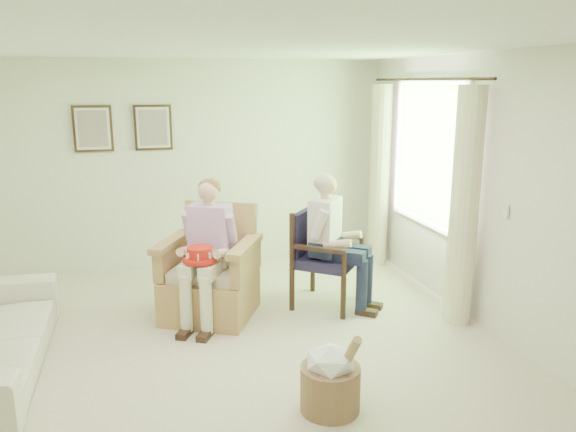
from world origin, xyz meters
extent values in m
plane|color=beige|center=(0.00, 0.00, 0.00)|extent=(5.50, 5.50, 0.00)
cube|color=silver|center=(0.00, 2.75, 1.30)|extent=(5.00, 0.04, 2.60)
cube|color=silver|center=(0.00, -2.75, 1.30)|extent=(5.00, 0.04, 2.60)
cube|color=silver|center=(2.50, 0.00, 1.30)|extent=(0.04, 5.50, 2.60)
cube|color=white|center=(0.00, 0.00, 2.60)|extent=(5.00, 5.50, 0.02)
cube|color=#2D6B23|center=(2.47, 1.20, 1.55)|extent=(0.02, 1.40, 1.50)
cube|color=white|center=(2.46, 1.20, 2.33)|extent=(0.04, 1.52, 0.06)
cube|color=white|center=(2.46, 1.20, 0.77)|extent=(0.04, 1.52, 0.06)
cylinder|color=#382114|center=(2.37, 1.20, 2.35)|extent=(0.03, 2.50, 0.03)
cylinder|color=beige|center=(2.33, 0.22, 1.15)|extent=(0.34, 0.34, 2.30)
cylinder|color=beige|center=(2.33, 2.18, 1.15)|extent=(0.34, 0.34, 2.30)
cube|color=#382114|center=(-1.15, 2.72, 1.78)|extent=(0.45, 0.03, 0.55)
cube|color=silver|center=(-1.15, 2.70, 1.78)|extent=(0.39, 0.01, 0.49)
cube|color=tan|center=(-1.15, 2.69, 1.78)|extent=(0.33, 0.01, 0.43)
cube|color=#382114|center=(-0.45, 2.72, 1.78)|extent=(0.45, 0.03, 0.55)
cube|color=silver|center=(-0.45, 2.70, 1.78)|extent=(0.39, 0.01, 0.49)
cube|color=tan|center=(-0.45, 2.69, 1.78)|extent=(0.33, 0.01, 0.43)
cube|color=tan|center=(-0.03, 0.96, 0.22)|extent=(0.83, 0.81, 0.44)
cube|color=beige|center=(-0.03, 0.93, 0.49)|extent=(0.64, 0.62, 0.10)
cube|color=tan|center=(-0.03, 1.31, 0.79)|extent=(0.77, 0.23, 0.65)
cube|color=tan|center=(-0.41, 0.96, 0.60)|extent=(0.10, 0.75, 0.31)
cube|color=tan|center=(0.35, 0.96, 0.60)|extent=(0.10, 0.75, 0.31)
cylinder|color=black|center=(0.91, 0.67, 0.22)|extent=(0.06, 0.06, 0.44)
cylinder|color=black|center=(1.51, 0.67, 0.22)|extent=(0.06, 0.06, 0.44)
cylinder|color=black|center=(0.91, 1.22, 0.22)|extent=(0.06, 0.06, 0.44)
cylinder|color=black|center=(1.51, 1.22, 0.22)|extent=(0.06, 0.06, 0.44)
cube|color=#1E1937|center=(1.21, 0.94, 0.49)|extent=(0.58, 0.56, 0.10)
cube|color=#1E1937|center=(1.21, 1.21, 0.76)|extent=(0.54, 0.07, 0.50)
cube|color=beige|center=(-0.03, 0.93, 0.65)|extent=(0.40, 0.26, 0.16)
cube|color=#D5A1E4|center=(-0.03, 0.95, 0.93)|extent=(0.39, 0.24, 0.46)
sphere|color=#DDAD8E|center=(-0.03, 0.94, 1.30)|extent=(0.21, 0.21, 0.21)
ellipsoid|color=brown|center=(-0.03, 0.97, 1.32)|extent=(0.22, 0.22, 0.18)
cube|color=beige|center=(-0.13, 0.71, 0.60)|extent=(0.14, 0.44, 0.13)
cube|color=beige|center=(0.07, 0.71, 0.60)|extent=(0.14, 0.44, 0.13)
cylinder|color=beige|center=(-0.13, 0.51, 0.30)|extent=(0.12, 0.12, 0.55)
cylinder|color=beige|center=(0.07, 0.51, 0.30)|extent=(0.12, 0.12, 0.55)
cube|color=#1B213D|center=(1.21, 0.94, 0.65)|extent=(0.40, 0.26, 0.16)
cube|color=white|center=(1.21, 0.96, 0.93)|extent=(0.39, 0.24, 0.46)
sphere|color=#DDAD8E|center=(1.21, 0.95, 1.30)|extent=(0.21, 0.21, 0.21)
ellipsoid|color=#B7B2AD|center=(1.21, 0.98, 1.32)|extent=(0.22, 0.22, 0.18)
cube|color=#1B213D|center=(1.11, 0.72, 0.60)|extent=(0.14, 0.44, 0.13)
cube|color=#1B213D|center=(1.31, 0.72, 0.60)|extent=(0.14, 0.44, 0.13)
cylinder|color=#1B213D|center=(1.11, 0.52, 0.30)|extent=(0.12, 0.12, 0.55)
cylinder|color=#1B213D|center=(1.31, 0.52, 0.30)|extent=(0.12, 0.12, 0.55)
cylinder|color=red|center=(-0.15, 0.68, 0.70)|extent=(0.32, 0.32, 0.04)
cylinder|color=red|center=(-0.15, 0.68, 0.76)|extent=(0.24, 0.24, 0.12)
cube|color=white|center=(-0.02, 0.68, 0.76)|extent=(0.04, 0.01, 0.05)
cube|color=white|center=(-0.07, 0.78, 0.76)|extent=(0.03, 0.04, 0.05)
cube|color=white|center=(-0.18, 0.80, 0.76)|extent=(0.02, 0.05, 0.05)
cube|color=white|center=(-0.26, 0.73, 0.76)|extent=(0.04, 0.03, 0.05)
cube|color=white|center=(-0.26, 0.63, 0.76)|extent=(0.04, 0.03, 0.05)
cube|color=white|center=(-0.18, 0.56, 0.76)|extent=(0.02, 0.05, 0.05)
cube|color=white|center=(-0.07, 0.58, 0.76)|extent=(0.03, 0.04, 0.05)
cylinder|color=#AC7C5D|center=(0.58, -0.95, 0.17)|extent=(0.49, 0.49, 0.34)
ellipsoid|color=white|center=(0.58, -0.95, 0.39)|extent=(0.39, 0.39, 0.23)
cylinder|color=#A57F56|center=(0.68, -1.00, 0.39)|extent=(0.17, 0.31, 0.51)
camera|label=1|loc=(-0.66, -4.39, 2.32)|focal=35.00mm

